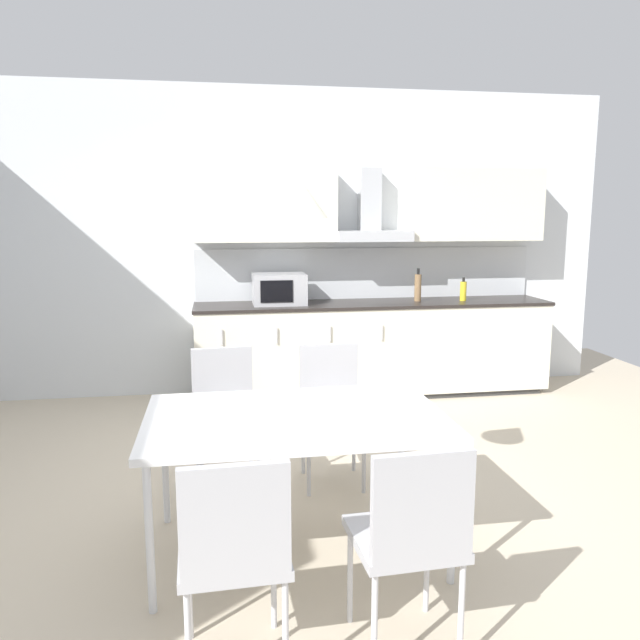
% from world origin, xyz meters
% --- Properties ---
extents(ground_plane, '(8.70, 7.42, 0.02)m').
position_xyz_m(ground_plane, '(0.00, 0.00, -0.01)').
color(ground_plane, beige).
extents(wall_back, '(6.96, 0.10, 2.86)m').
position_xyz_m(wall_back, '(0.00, 2.52, 1.43)').
color(wall_back, silver).
rests_on(wall_back, ground_plane).
extents(kitchen_counter, '(3.33, 0.63, 0.88)m').
position_xyz_m(kitchen_counter, '(1.12, 2.17, 0.45)').
color(kitchen_counter, '#333333').
rests_on(kitchen_counter, ground_plane).
extents(backsplash_tile, '(3.31, 0.02, 0.49)m').
position_xyz_m(backsplash_tile, '(1.12, 2.46, 1.13)').
color(backsplash_tile, silver).
rests_on(backsplash_tile, kitchen_counter).
extents(upper_wall_cabinets, '(3.31, 0.40, 0.68)m').
position_xyz_m(upper_wall_cabinets, '(1.12, 2.31, 1.78)').
color(upper_wall_cabinets, silver).
extents(microwave, '(0.48, 0.35, 0.28)m').
position_xyz_m(microwave, '(0.23, 2.17, 1.02)').
color(microwave, '#ADADB2').
rests_on(microwave, kitchen_counter).
extents(bottle_yellow, '(0.06, 0.06, 0.22)m').
position_xyz_m(bottle_yellow, '(1.99, 2.13, 0.98)').
color(bottle_yellow, yellow).
rests_on(bottle_yellow, kitchen_counter).
extents(bottle_brown, '(0.06, 0.06, 0.31)m').
position_xyz_m(bottle_brown, '(1.55, 2.18, 1.02)').
color(bottle_brown, brown).
rests_on(bottle_brown, kitchen_counter).
extents(dining_table, '(1.47, 0.93, 0.72)m').
position_xyz_m(dining_table, '(0.04, -0.53, 0.68)').
color(dining_table, white).
rests_on(dining_table, ground_plane).
extents(chair_far_left, '(0.44, 0.44, 0.87)m').
position_xyz_m(chair_far_left, '(-0.30, 0.32, 0.53)').
color(chair_far_left, '#B2B2B7').
rests_on(chair_far_left, ground_plane).
extents(chair_far_right, '(0.41, 0.41, 0.87)m').
position_xyz_m(chair_far_right, '(0.38, 0.32, 0.53)').
color(chair_far_right, '#B2B2B7').
rests_on(chair_far_right, ground_plane).
extents(chair_near_left, '(0.41, 0.41, 0.87)m').
position_xyz_m(chair_near_left, '(-0.28, -1.38, 0.53)').
color(chair_near_left, '#B2B2B7').
rests_on(chair_near_left, ground_plane).
extents(chair_near_right, '(0.42, 0.42, 0.87)m').
position_xyz_m(chair_near_right, '(0.38, -1.38, 0.53)').
color(chair_near_right, '#B2B2B7').
rests_on(chair_near_right, ground_plane).
extents(pendant_lamp, '(0.32, 0.32, 0.22)m').
position_xyz_m(pendant_lamp, '(0.04, -0.53, 1.79)').
color(pendant_lamp, silver).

